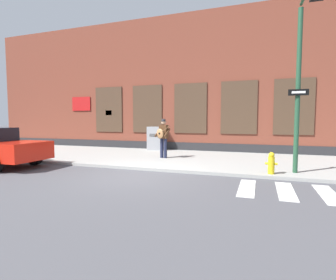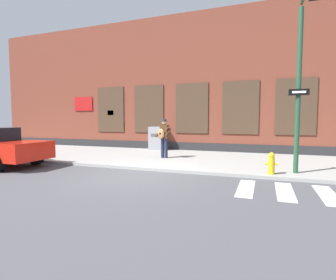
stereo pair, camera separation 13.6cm
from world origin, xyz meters
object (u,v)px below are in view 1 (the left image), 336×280
Objects in this scene: fire_hydrant at (271,163)px; busker at (163,136)px; traffic_light at (305,50)px; utility_box at (156,138)px.

busker is at bearing 153.97° from fire_hydrant.
traffic_light is 3.48m from fire_hydrant.
traffic_light reaches higher than busker.
utility_box is 1.92× the size of fire_hydrant.
traffic_light reaches higher than fire_hydrant.
utility_box is 7.97m from fire_hydrant.
busker is 1.32× the size of utility_box.
fire_hydrant is at bearing -40.48° from utility_box.
traffic_light is at bearing -26.36° from busker.
utility_box is (-1.54, 2.96, -0.34)m from busker.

